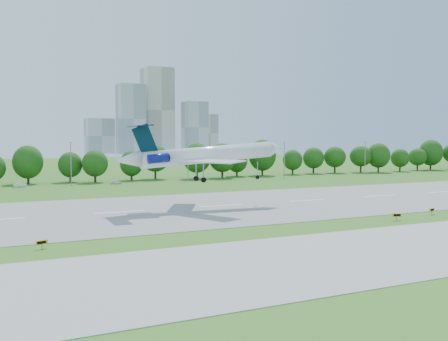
# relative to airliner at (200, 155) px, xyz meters

# --- Properties ---
(ground) EXTENTS (600.00, 600.00, 0.00)m
(ground) POSITION_rel_airliner_xyz_m (4.49, -25.03, -10.08)
(ground) COLOR #32661A
(ground) RESTS_ON ground
(runway) EXTENTS (400.00, 45.00, 0.08)m
(runway) POSITION_rel_airliner_xyz_m (4.49, -0.03, -10.04)
(runway) COLOR gray
(runway) RESTS_ON ground
(taxiway) EXTENTS (400.00, 23.00, 0.08)m
(taxiway) POSITION_rel_airliner_xyz_m (4.49, -43.03, -10.04)
(taxiway) COLOR #ADADA8
(taxiway) RESTS_ON ground
(tree_line) EXTENTS (288.40, 8.40, 10.40)m
(tree_line) POSITION_rel_airliner_xyz_m (4.49, 66.97, -3.89)
(tree_line) COLOR #382314
(tree_line) RESTS_ON ground
(light_poles) EXTENTS (175.90, 0.25, 12.19)m
(light_poles) POSITION_rel_airliner_xyz_m (1.99, 56.97, -3.74)
(light_poles) COLOR gray
(light_poles) RESTS_ON ground
(skyline) EXTENTS (127.00, 52.00, 80.00)m
(skyline) POSITION_rel_airliner_xyz_m (104.65, 365.58, 20.38)
(skyline) COLOR #B2B2B7
(skyline) RESTS_ON ground
(airliner) EXTENTS (33.86, 24.66, 10.95)m
(airliner) POSITION_rel_airliner_xyz_m (0.00, 0.00, 0.00)
(airliner) COLOR white
(airliner) RESTS_ON ground
(taxi_sign_left) EXTENTS (1.45, 0.65, 1.04)m
(taxi_sign_left) POSITION_rel_airliner_xyz_m (-30.77, -25.28, -9.31)
(taxi_sign_left) COLOR gray
(taxi_sign_left) RESTS_ON ground
(taxi_sign_centre) EXTENTS (1.59, 0.65, 1.13)m
(taxi_sign_centre) POSITION_rel_airliner_xyz_m (22.63, -27.39, -9.25)
(taxi_sign_centre) COLOR gray
(taxi_sign_centre) RESTS_ON ground
(taxi_sign_right) EXTENTS (1.58, 0.61, 1.12)m
(taxi_sign_right) POSITION_rel_airliner_xyz_m (32.69, -25.33, -9.26)
(taxi_sign_right) COLOR gray
(taxi_sign_right) RESTS_ON ground
(service_vehicle_a) EXTENTS (3.54, 1.50, 1.14)m
(service_vehicle_a) POSITION_rel_airliner_xyz_m (-28.71, 58.57, -9.51)
(service_vehicle_a) COLOR white
(service_vehicle_a) RESTS_ON ground
(service_vehicle_b) EXTENTS (3.44, 2.38, 1.09)m
(service_vehicle_b) POSITION_rel_airliner_xyz_m (-3.08, 56.51, -9.54)
(service_vehicle_b) COLOR white
(service_vehicle_b) RESTS_ON ground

